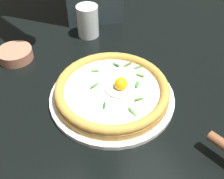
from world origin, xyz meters
The scene contains 5 objects.
ground_plane centered at (0.00, 0.00, -0.01)m, with size 2.40×2.40×0.03m, color black.
pizza_plate centered at (0.01, 0.03, 0.01)m, with size 0.32×0.32×0.01m, color white.
pizza centered at (0.01, 0.03, 0.03)m, with size 0.29×0.29×0.06m.
side_bowl centered at (0.30, 0.22, 0.02)m, with size 0.10×0.10×0.03m, color #B67358.
drinking_glass centered at (0.32, -0.04, 0.04)m, with size 0.07×0.07×0.10m.
Camera 1 is at (-0.43, 0.27, 0.51)m, focal length 43.65 mm.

